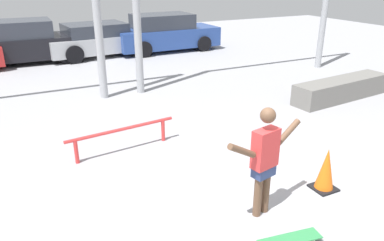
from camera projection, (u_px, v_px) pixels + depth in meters
ground_plane at (233, 198)px, 5.49m from camera, size 36.00×36.00×0.00m
skateboarder at (265, 157)px, 4.84m from camera, size 1.31×0.36×1.54m
skateboard at (290, 239)px, 4.55m from camera, size 0.82×0.33×0.08m
grind_box at (341, 89)px, 9.65m from camera, size 3.01×0.91×0.53m
grind_rail at (122, 133)px, 6.79m from camera, size 2.06×0.29×0.47m
parked_car_black at (22, 43)px, 13.34m from camera, size 4.21×1.98×1.49m
parked_car_silver at (99, 40)px, 14.47m from camera, size 4.22×2.24×1.24m
parked_car_blue at (165, 33)px, 15.34m from camera, size 4.22×1.95×1.48m
traffic_cone at (326, 170)px, 5.61m from camera, size 0.35×0.35×0.68m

